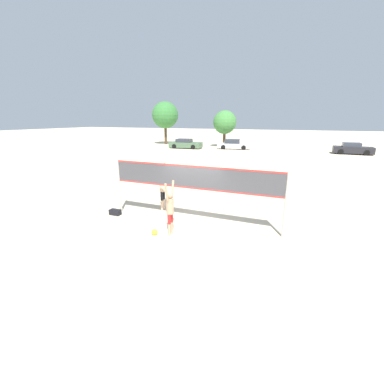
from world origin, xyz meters
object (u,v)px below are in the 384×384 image
tree_left_cluster (165,115)px  tree_right_cluster (225,122)px  gear_bag (115,212)px  parked_car_mid (185,144)px  player_spiker (170,207)px  player_blocker (162,186)px  parked_car_far (352,149)px  volleyball_net (192,182)px  parked_car_near (233,145)px  volleyball (155,232)px

tree_left_cluster → tree_right_cluster: bearing=-2.7°
gear_bag → parked_car_mid: parked_car_mid is taller
player_spiker → player_blocker: player_blocker is taller
gear_bag → parked_car_far: (13.67, 28.34, 0.51)m
volleyball_net → gear_bag: (-3.60, -0.50, -1.63)m
parked_car_mid → tree_right_cluster: bearing=37.5°
parked_car_near → parked_car_mid: 7.06m
volleyball_net → volleyball: size_ratio=32.69×
parked_car_far → tree_left_cluster: (-27.55, 2.71, 4.18)m
volleyball_net → gear_bag: size_ratio=14.59×
gear_bag → parked_car_far: bearing=64.3°
player_blocker → gear_bag: 2.48m
parked_car_near → parked_car_far: size_ratio=1.09×
volleyball_net → tree_right_cluster: (-6.97, 30.05, 1.94)m
volleyball_net → tree_right_cluster: 30.91m
parked_car_far → parked_car_mid: bearing=-173.2°
player_blocker → volleyball: bearing=21.9°
player_spiker → tree_left_cluster: 36.44m
parked_car_mid → tree_left_cluster: bearing=137.5°
volleyball → tree_right_cluster: tree_right_cluster is taller
player_spiker → tree_right_cluster: tree_right_cluster is taller
parked_car_far → tree_left_cluster: bearing=176.1°
parked_car_mid → parked_car_far: (21.81, 1.93, 0.00)m
player_spiker → tree_left_cluster: bearing=28.3°
player_spiker → parked_car_mid: 29.58m
player_blocker → tree_right_cluster: (-5.08, 29.12, 2.49)m
player_spiker → parked_car_near: bearing=9.0°
player_spiker → gear_bag: (-3.29, 0.88, -0.96)m
player_spiker → gear_bag: 3.53m
parked_car_mid → parked_car_far: bearing=1.6°
tree_left_cluster → parked_car_near: bearing=-12.5°
parked_car_near → tree_right_cluster: bearing=122.1°
tree_left_cluster → volleyball_net: bearing=-60.2°
player_blocker → parked_car_near: bearing=-173.5°
volleyball → gear_bag: gear_bag is taller
player_blocker → tree_left_cluster: (-15.58, 29.62, 3.61)m
player_blocker → parked_car_mid: size_ratio=0.47×
player_spiker → parked_car_near: player_spiker is taller
gear_bag → volleyball: bearing=-22.9°
volleyball_net → tree_left_cluster: size_ratio=1.05×
player_spiker → tree_right_cluster: bearing=12.0°
volleyball_net → player_spiker: bearing=-102.7°
volleyball_net → parked_car_far: bearing=70.1°
volleyball → parked_car_near: parked_car_near is taller
volleyball_net → parked_car_mid: 28.46m
gear_bag → parked_car_mid: size_ratio=0.11×
volleyball_net → volleyball: volleyball_net is taller
tree_left_cluster → player_spiker: bearing=-61.7°
volleyball_net → player_blocker: bearing=153.8°
volleyball → parked_car_near: size_ratio=0.05×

